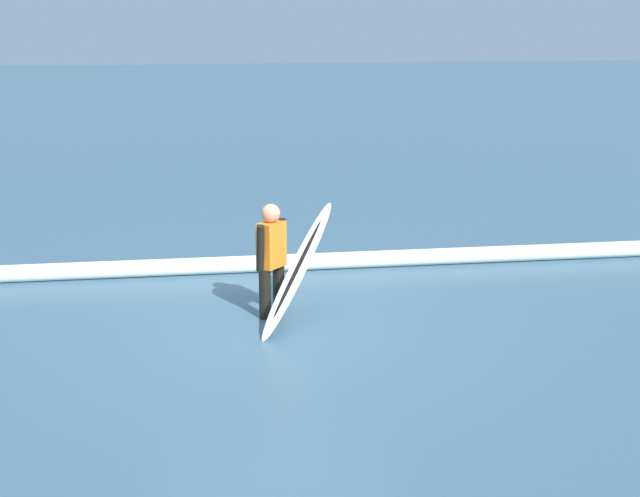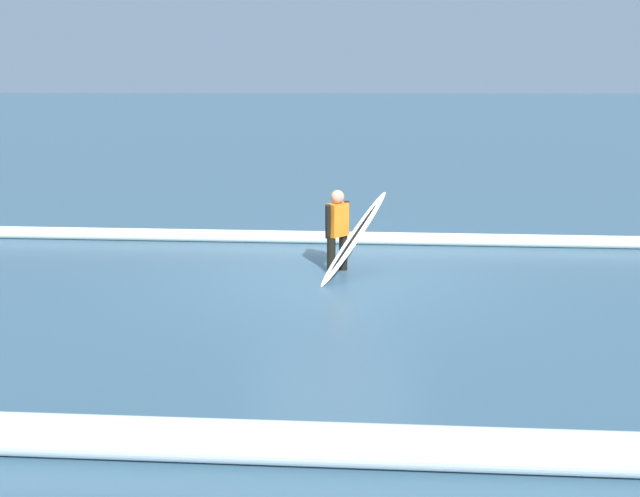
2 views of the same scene
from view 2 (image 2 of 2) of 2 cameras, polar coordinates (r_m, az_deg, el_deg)
ground_plane at (r=11.92m, az=1.09°, el=-2.42°), size 145.41×145.41×0.00m
surfer at (r=12.27m, az=1.31°, el=1.64°), size 0.39×0.51×1.34m
surfboard at (r=12.05m, az=2.58°, el=0.83°), size 1.21×1.42×1.28m
wave_crest_foreground at (r=14.59m, az=-7.66°, el=0.96°), size 18.32×1.17×0.23m
wave_crest_midground at (r=7.23m, az=-20.66°, el=-12.91°), size 20.19×1.34×0.37m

